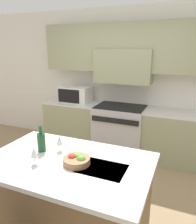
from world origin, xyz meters
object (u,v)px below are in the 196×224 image
(microwave, at_px, (76,94))
(fruit_bowl, at_px, (77,160))
(wine_glass_far, at_px, (59,140))
(range_stove, at_px, (120,130))
(wine_bottle, at_px, (41,142))
(wine_glass_near, at_px, (34,153))

(microwave, relative_size, fruit_bowl, 2.27)
(wine_glass_far, bearing_deg, range_stove, 87.75)
(range_stove, xyz_separation_m, wine_bottle, (-0.26, -2.03, 0.54))
(range_stove, relative_size, fruit_bowl, 3.57)
(microwave, distance_m, wine_glass_far, 2.16)
(range_stove, xyz_separation_m, wine_glass_far, (-0.08, -1.95, 0.56))
(wine_glass_near, distance_m, wine_glass_far, 0.34)
(wine_bottle, height_order, wine_glass_far, wine_bottle)
(range_stove, relative_size, wine_glass_far, 5.08)
(fruit_bowl, bearing_deg, wine_glass_far, 150.64)
(range_stove, relative_size, wine_bottle, 3.26)
(microwave, height_order, wine_glass_near, microwave)
(microwave, xyz_separation_m, fruit_bowl, (1.17, -2.14, -0.14))
(range_stove, height_order, fruit_bowl, fruit_bowl)
(range_stove, bearing_deg, wine_glass_near, -93.63)
(microwave, relative_size, wine_glass_far, 3.22)
(microwave, bearing_deg, wine_glass_near, -70.83)
(range_stove, bearing_deg, wine_glass_far, -92.25)
(wine_glass_far, bearing_deg, microwave, 113.79)
(wine_glass_far, bearing_deg, wine_bottle, -158.76)
(range_stove, distance_m, fruit_bowl, 2.18)
(range_stove, height_order, wine_glass_far, wine_glass_far)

